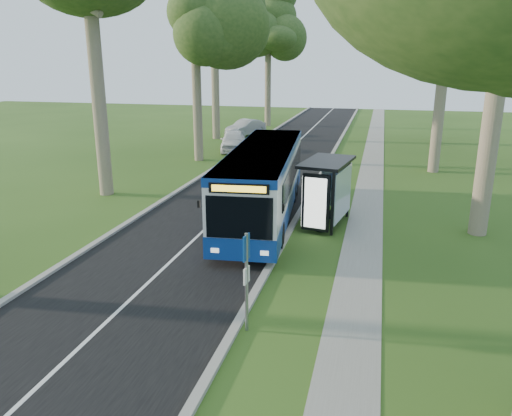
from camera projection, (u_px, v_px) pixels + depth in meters
The scene contains 16 objects.
ground at pixel (266, 274), 16.60m from camera, with size 120.00×120.00×0.00m, color #2D4E18.
road at pixel (244, 193), 26.71m from camera, with size 7.00×100.00×0.02m, color black.
kerb_east at pixel (309, 196), 25.89m from camera, with size 0.25×100.00×0.12m, color #9E9B93.
kerb_west at pixel (183, 188), 27.50m from camera, with size 0.25×100.00×0.12m, color #9E9B93.
centre_line at pixel (244, 192), 26.70m from camera, with size 0.12×100.00×0.01m, color white.
footpath at pixel (368, 201), 25.21m from camera, with size 1.50×100.00×0.02m, color gray.
bus at pixel (263, 183), 22.01m from camera, with size 3.62×12.14×3.17m.
bus_stop_sign at pixel (246, 271), 12.67m from camera, with size 0.10×0.38×2.71m.
bus_shelter at pixel (329, 182), 20.69m from camera, with size 2.26×3.49×2.79m.
litter_bin at pixel (321, 220), 20.66m from camera, with size 0.51×0.51×0.89m.
car_white at pixel (233, 141), 38.79m from camera, with size 1.88×4.68×1.60m, color white.
car_silver at pixel (246, 128), 46.75m from camera, with size 1.55×4.46×1.47m, color #9EA1A6.
tree_west_c at pixel (194, 15), 32.67m from camera, with size 5.20×5.20×12.98m.
tree_west_d at pixel (214, 4), 41.95m from camera, with size 5.20×5.20×15.31m.
tree_west_e at pixel (268, 27), 51.03m from camera, with size 5.20×5.20×13.63m.
tree_east_d at pixel (447, 22), 39.88m from camera, with size 5.20×5.20×13.12m.
Camera 1 is at (3.35, -14.92, 6.84)m, focal length 35.00 mm.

